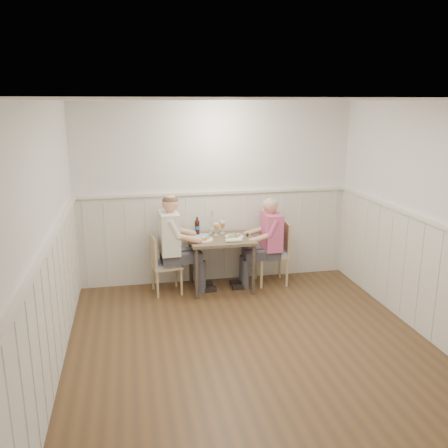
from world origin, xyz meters
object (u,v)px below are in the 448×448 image
man_in_pink (268,249)px  grass_vase (211,222)px  diner_cream (173,252)px  dining_table (221,245)px  chair_right (275,250)px  chair_left (163,263)px  beer_bottle (197,227)px

man_in_pink → grass_vase: 0.91m
man_in_pink → diner_cream: bearing=-179.0°
dining_table → chair_right: 0.83m
chair_left → diner_cream: bearing=-8.5°
chair_left → diner_cream: diner_cream is taller
diner_cream → grass_vase: 0.71m
grass_vase → chair_left: bearing=-161.2°
diner_cream → grass_vase: diner_cream is taller
chair_left → man_in_pink: bearing=0.1°
diner_cream → grass_vase: bearing=24.4°
chair_right → man_in_pink: size_ratio=0.71×
chair_right → dining_table: bearing=-175.3°
chair_left → man_in_pink: 1.51m
chair_left → grass_vase: grass_vase is taller
diner_cream → beer_bottle: size_ratio=5.56×
dining_table → diner_cream: 0.68m
diner_cream → beer_bottle: bearing=35.1°
chair_right → man_in_pink: (-0.12, -0.06, 0.05)m
beer_bottle → diner_cream: bearing=-144.9°
man_in_pink → grass_vase: (-0.79, 0.24, 0.37)m
dining_table → chair_right: bearing=4.7°
chair_right → chair_left: bearing=-177.8°
dining_table → man_in_pink: 0.70m
dining_table → chair_left: chair_left is taller
chair_left → beer_bottle: 0.71m
beer_bottle → grass_vase: bearing=-1.8°
chair_right → chair_left: 1.63m
chair_left → beer_bottle: bearing=25.6°
chair_right → man_in_pink: man_in_pink is taller
grass_vase → man_in_pink: bearing=-16.7°
chair_right → diner_cream: bearing=-176.8°
dining_table → grass_vase: grass_vase is taller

